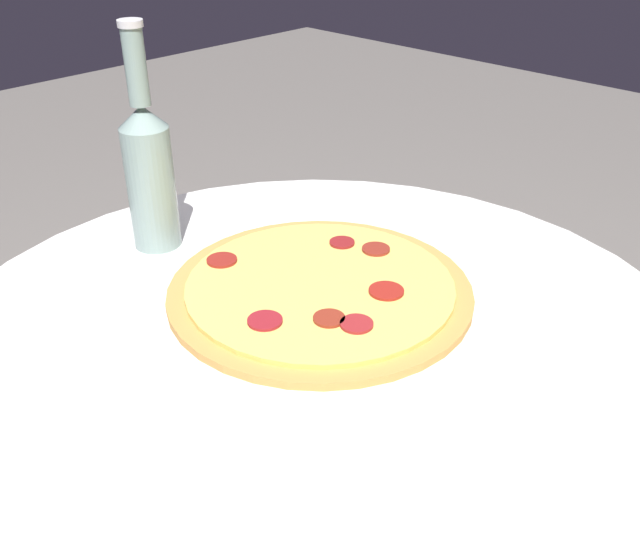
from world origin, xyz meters
The scene contains 3 objects.
table centered at (0.00, 0.00, 0.60)m, with size 0.86×0.86×0.78m.
pizza centered at (-0.06, -0.05, 0.79)m, with size 0.36×0.36×0.02m.
beer_bottle centered at (0.00, -0.30, 0.89)m, with size 0.06×0.06×0.29m.
Camera 1 is at (0.46, 0.45, 1.23)m, focal length 40.00 mm.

